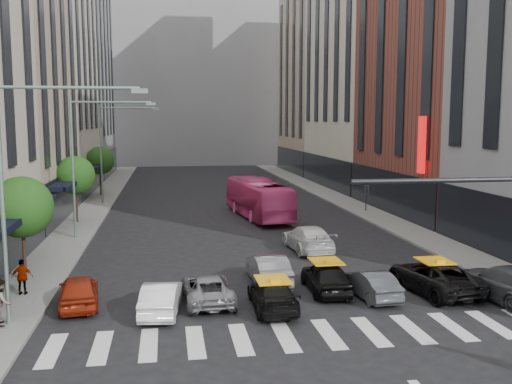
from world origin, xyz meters
name	(u,v)px	position (x,y,z in m)	size (l,w,h in m)	color
ground	(324,351)	(0.00, 0.00, 0.00)	(160.00, 160.00, 0.00)	black
sidewalk_left	(88,214)	(-11.50, 30.00, 0.07)	(3.00, 96.00, 0.15)	slate
sidewalk_right	(358,208)	(11.50, 30.00, 0.07)	(3.00, 96.00, 0.15)	slate
building_left_b	(3,62)	(-17.00, 28.00, 12.00)	(8.00, 16.00, 24.00)	tan
building_left_c	(48,21)	(-17.00, 46.00, 18.00)	(8.00, 20.00, 36.00)	beige
building_left_d	(77,67)	(-17.00, 65.00, 15.00)	(8.00, 18.00, 30.00)	gray
building_right_b	(438,55)	(17.00, 27.00, 13.00)	(8.00, 18.00, 26.00)	brown
building_right_c	(362,11)	(17.00, 46.00, 20.00)	(8.00, 20.00, 40.00)	beige
building_right_d	(317,78)	(17.00, 65.00, 14.00)	(8.00, 18.00, 28.00)	tan
building_far	(194,62)	(0.00, 85.00, 18.00)	(30.00, 10.00, 36.00)	gray
tree_near	(22,207)	(-11.80, 10.00, 3.65)	(2.88, 2.88, 4.95)	black
tree_mid	(75,175)	(-11.80, 26.00, 3.65)	(2.88, 2.88, 4.95)	black
tree_far	(100,161)	(-11.80, 42.00, 3.65)	(2.88, 2.88, 4.95)	black
streetlamp_near	(28,169)	(-10.04, 4.00, 5.90)	(5.38, 0.25, 9.00)	gray
streetlamp_mid	(88,149)	(-10.04, 20.00, 5.90)	(5.38, 0.25, 9.00)	gray
streetlamp_far	(111,140)	(-10.04, 36.00, 5.90)	(5.38, 0.25, 9.00)	gray
liberty_sign	(422,145)	(12.60, 20.00, 6.00)	(0.30, 0.70, 4.00)	red
car_red	(79,291)	(-8.78, 6.10, 0.67)	(1.57, 3.91, 1.33)	maroon
car_white_front	(161,298)	(-5.39, 4.71, 0.65)	(1.37, 3.93, 1.30)	white
car_silver	(208,288)	(-3.46, 5.84, 0.60)	(1.99, 4.32, 1.20)	gray
taxi_left	(273,295)	(-0.90, 4.50, 0.61)	(1.71, 4.20, 1.22)	black
taxi_center	(326,277)	(1.90, 6.46, 0.70)	(1.65, 4.10, 1.40)	black
car_grey_mid	(371,284)	(3.62, 5.36, 0.61)	(1.29, 3.70, 1.22)	#3F4246
taxi_right	(434,277)	(6.70, 5.67, 0.71)	(2.36, 5.12, 1.42)	black
car_grey_curb	(506,283)	(9.20, 4.10, 0.77)	(2.14, 5.27, 1.53)	#3E4145
car_row2_left	(268,269)	(-0.42, 8.17, 0.71)	(1.50, 4.31, 1.42)	gray
car_row2_right	(308,238)	(3.12, 14.59, 0.75)	(2.11, 5.20, 1.51)	silver
bus	(258,199)	(2.07, 26.67, 1.53)	(2.57, 10.97, 3.06)	#E54389
pedestrian_near	(1,302)	(-11.22, 3.93, 1.01)	(0.84, 0.65, 1.72)	gray
pedestrian_far	(22,277)	(-11.36, 7.68, 0.93)	(0.91, 0.38, 1.56)	gray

